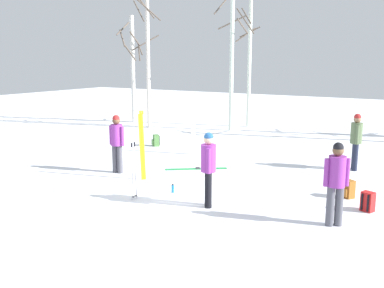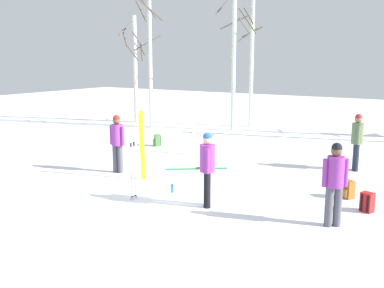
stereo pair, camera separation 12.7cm
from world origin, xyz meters
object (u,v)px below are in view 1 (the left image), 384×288
person_1 (208,165)px  water_bottle_0 (173,189)px  birch_tree_1 (148,60)px  person_0 (356,138)px  person_3 (336,179)px  ski_pair_planted_1 (142,146)px  birch_tree_0 (132,67)px  backpack_1 (156,141)px  backpack_2 (348,189)px  ski_pair_lying_0 (196,169)px  ski_pair_planted_0 (193,129)px  birch_tree_3 (249,59)px  ski_poles_0 (134,169)px  birch_tree_2 (232,43)px  backpack_0 (368,202)px  person_2 (117,140)px

person_1 → water_bottle_0: 1.61m
person_1 → birch_tree_1: bearing=133.3°
person_0 → person_3: (0.59, -4.91, 0.00)m
ski_pair_planted_1 → birch_tree_0: birch_tree_0 is taller
person_1 → backpack_1: size_ratio=3.90×
water_bottle_0 → backpack_2: bearing=25.6°
person_0 → birch_tree_0: bearing=159.6°
backpack_2 → person_0: bearing=98.5°
person_3 → birch_tree_0: 15.90m
ski_pair_lying_0 → backpack_2: (4.57, -0.50, 0.20)m
ski_pair_planted_0 → birch_tree_3: birch_tree_3 is taller
ski_poles_0 → birch_tree_0: birch_tree_0 is taller
ski_poles_0 → backpack_1: bearing=121.3°
person_0 → water_bottle_0: bearing=-125.8°
ski_pair_planted_1 → birch_tree_1: 9.59m
birch_tree_1 → birch_tree_3: birch_tree_3 is taller
birch_tree_2 → ski_poles_0: bearing=-76.0°
ski_pair_planted_0 → birch_tree_1: size_ratio=0.29×
ski_pair_planted_0 → ski_poles_0: size_ratio=1.29×
ski_pair_planted_1 → birch_tree_2: bearing=100.8°
ski_pair_planted_0 → person_1: bearing=-55.4°
person_1 → water_bottle_0: (-1.27, 0.45, -0.88)m
ski_pair_planted_0 → backpack_1: (-1.99, 0.50, -0.67)m
ski_pair_lying_0 → person_3: bearing=-28.0°
backpack_2 → birch_tree_3: size_ratio=0.07×
backpack_1 → backpack_2: (7.73, -2.77, 0.00)m
person_1 → person_3: same height
birch_tree_1 → person_0: bearing=-18.2°
backpack_0 → birch_tree_3: birch_tree_3 is taller
backpack_1 → ski_pair_planted_0: bearing=-14.3°
ski_poles_0 → backpack_1: size_ratio=3.15×
person_2 → backpack_2: bearing=9.4°
backpack_2 → birch_tree_3: 11.76m
ski_pair_lying_0 → ski_poles_0: (0.21, -3.27, 0.73)m
ski_pair_planted_1 → backpack_1: 4.82m
ski_poles_0 → backpack_0: size_ratio=3.15×
person_0 → backpack_1: 7.34m
ski_pair_lying_0 → birch_tree_1: birch_tree_1 is taller
birch_tree_0 → birch_tree_2: 5.67m
birch_tree_0 → birch_tree_2: size_ratio=0.70×
ski_pair_planted_1 → birch_tree_1: (-5.44, 7.57, 2.26)m
person_2 → ski_poles_0: person_2 is taller
ski_pair_lying_0 → person_0: bearing=30.2°
backpack_0 → person_2: bearing=-177.5°
ski_pair_planted_0 → person_0: bearing=6.8°
backpack_1 → birch_tree_2: size_ratio=0.06×
ski_pair_planted_1 → ski_poles_0: (0.89, -1.48, -0.22)m
ski_pair_planted_1 → birch_tree_3: bearing=98.2°
backpack_2 → water_bottle_0: 4.29m
ski_poles_0 → backpack_2: (4.36, 2.77, -0.53)m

